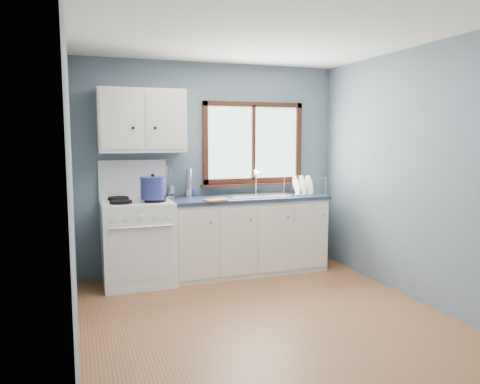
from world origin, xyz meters
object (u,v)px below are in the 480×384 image
object	(u,v)px
stockpot	(153,188)
gas_range	(138,240)
thermos	(189,183)
sink	(262,201)
base_cabinets	(248,238)
skillet	(156,197)
utensil_crock	(170,191)
dish_rack	(304,189)

from	to	relation	value
stockpot	gas_range	bearing A→B (deg)	138.75
thermos	sink	bearing A→B (deg)	-11.15
gas_range	stockpot	world-z (taller)	gas_range
base_cabinets	skillet	size ratio (longest dim) A/B	4.91
sink	utensil_crock	xyz separation A→B (m)	(-1.07, 0.19, 0.14)
sink	thermos	size ratio (longest dim) A/B	2.50
thermos	dish_rack	world-z (taller)	thermos
skillet	dish_rack	size ratio (longest dim) A/B	0.77
gas_range	skillet	distance (m)	0.54
gas_range	sink	size ratio (longest dim) A/B	1.62
skillet	dish_rack	world-z (taller)	dish_rack
base_cabinets	dish_rack	xyz separation A→B (m)	(0.73, -0.03, 0.57)
base_cabinets	skillet	world-z (taller)	skillet
sink	skillet	distance (m)	1.31
sink	dish_rack	world-z (taller)	sink
utensil_crock	dish_rack	xyz separation A→B (m)	(1.62, -0.22, -0.02)
base_cabinets	dish_rack	world-z (taller)	dish_rack
sink	skillet	bearing A→B (deg)	-173.05
sink	dish_rack	size ratio (longest dim) A/B	1.72
sink	stockpot	size ratio (longest dim) A/B	2.67
stockpot	base_cabinets	bearing A→B (deg)	8.01
thermos	base_cabinets	bearing A→B (deg)	-13.98
skillet	gas_range	bearing A→B (deg)	118.31
thermos	dish_rack	size ratio (longest dim) A/B	0.69
skillet	dish_rack	xyz separation A→B (m)	(1.84, 0.12, -0.00)
gas_range	skillet	size ratio (longest dim) A/B	3.61
skillet	sink	bearing A→B (deg)	-18.02
gas_range	stockpot	bearing A→B (deg)	-41.25
gas_range	skillet	world-z (taller)	gas_range
utensil_crock	skillet	bearing A→B (deg)	-122.94
stockpot	utensil_crock	distance (m)	0.44
skillet	utensil_crock	world-z (taller)	utensil_crock
stockpot	dish_rack	size ratio (longest dim) A/B	0.64
base_cabinets	sink	size ratio (longest dim) A/B	2.20
stockpot	thermos	bearing A→B (deg)	35.29
utensil_crock	dish_rack	size ratio (longest dim) A/B	0.76
stockpot	utensil_crock	size ratio (longest dim) A/B	0.85
gas_range	stockpot	distance (m)	0.63
base_cabinets	sink	bearing A→B (deg)	-0.13
base_cabinets	stockpot	bearing A→B (deg)	-171.99
gas_range	utensil_crock	distance (m)	0.68
sink	base_cabinets	bearing A→B (deg)	179.87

